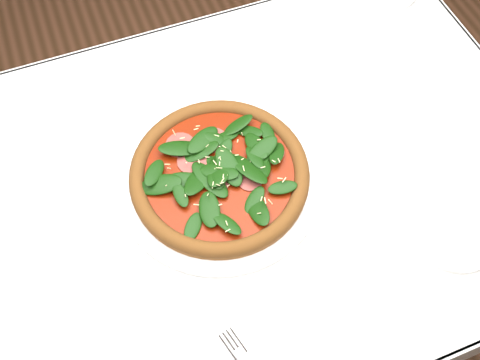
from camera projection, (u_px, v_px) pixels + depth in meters
name	position (u px, v px, depth m)	size (l,w,h in m)	color
ground	(232.00, 307.00, 1.59)	(6.00, 6.00, 0.00)	brown
dining_table	(228.00, 208.00, 1.03)	(1.21, 0.81, 0.75)	silver
plate	(220.00, 178.00, 0.94)	(0.36, 0.36, 0.02)	white
pizza	(219.00, 172.00, 0.92)	(0.38, 0.38, 0.04)	brown
saucer_near	(454.00, 232.00, 0.89)	(0.14, 0.14, 0.01)	white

